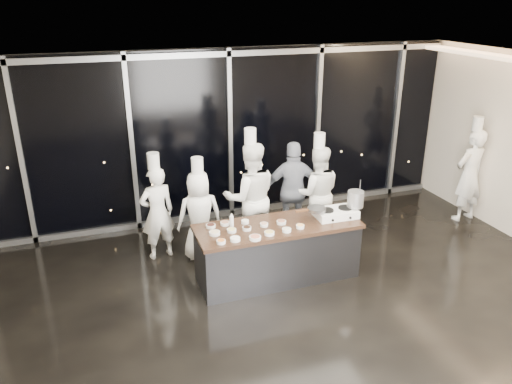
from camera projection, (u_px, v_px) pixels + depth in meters
ground at (300, 310)px, 6.92m from camera, size 9.00×9.00×0.00m
room_shell at (319, 154)px, 6.14m from camera, size 9.02×7.02×3.21m
window_wall at (230, 136)px, 9.34m from camera, size 8.90×0.11×3.20m
demo_counter at (277, 251)px, 7.55m from camera, size 2.46×0.86×0.90m
stove at (336, 213)px, 7.62m from camera, size 0.64×0.42×0.14m
frying_pan at (316, 209)px, 7.50m from camera, size 0.49×0.29×0.05m
stock_pot at (356, 199)px, 7.61m from camera, size 0.26×0.26×0.25m
prep_bowls at (248, 230)px, 7.15m from camera, size 1.38×0.74×0.05m
squeeze_bottle at (232, 220)px, 7.28m from camera, size 0.06×0.06×0.22m
chef_far_left at (157, 212)px, 8.05m from camera, size 0.64×0.48×1.80m
chef_left at (199, 214)px, 8.06m from camera, size 0.74×0.49×1.72m
chef_center at (250, 197)px, 8.24m from camera, size 0.99×0.81×2.12m
guest at (294, 191)px, 8.70m from camera, size 1.11×0.69×1.76m
chef_right at (317, 193)px, 8.68m from camera, size 0.98×0.86×1.93m
chef_side at (469, 174)px, 9.39m from camera, size 0.71×0.52×2.02m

